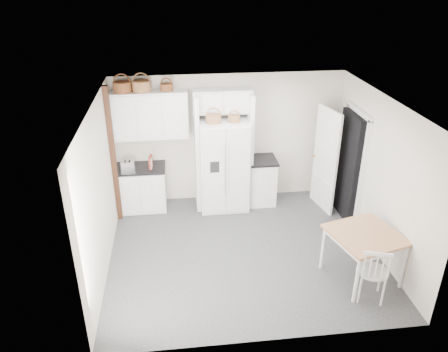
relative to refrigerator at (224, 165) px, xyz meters
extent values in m
plane|color=#2B2B30|center=(0.15, -1.61, -0.91)|extent=(4.50, 4.50, 0.00)
plane|color=white|center=(0.15, -1.61, 1.69)|extent=(4.50, 4.50, 0.00)
plane|color=beige|center=(0.15, 0.39, 0.39)|extent=(4.50, 0.00, 4.50)
plane|color=beige|center=(-2.10, -1.61, 0.39)|extent=(0.00, 4.00, 4.00)
plane|color=beige|center=(2.40, -1.61, 0.39)|extent=(0.00, 4.00, 4.00)
cube|color=white|center=(0.00, 0.00, 0.00)|extent=(0.94, 0.75, 1.81)
cube|color=silver|center=(-1.63, 0.09, -0.47)|extent=(0.93, 0.59, 0.86)
cube|color=silver|center=(0.78, 0.09, -0.45)|extent=(0.52, 0.62, 0.91)
cube|color=#A4693A|center=(1.85, -2.51, -0.50)|extent=(1.19, 1.19, 0.81)
cube|color=silver|center=(1.80, -2.97, -0.44)|extent=(0.56, 0.53, 0.94)
cube|color=black|center=(-1.63, 0.09, -0.02)|extent=(0.97, 0.63, 0.04)
cube|color=black|center=(0.78, 0.09, 0.03)|extent=(0.56, 0.66, 0.04)
cube|color=silver|center=(-1.84, -0.01, 0.08)|extent=(0.27, 0.17, 0.17)
cube|color=maroon|center=(-1.41, 0.01, 0.13)|extent=(0.07, 0.18, 0.26)
cube|color=beige|center=(-1.40, 0.01, 0.11)|extent=(0.05, 0.15, 0.22)
cylinder|color=#57351A|center=(-1.82, 0.22, 1.54)|extent=(0.33, 0.33, 0.19)
cylinder|color=brown|center=(-1.47, 0.22, 1.54)|extent=(0.33, 0.33, 0.20)
cylinder|color=#57351A|center=(-1.02, 0.22, 1.51)|extent=(0.23, 0.23, 0.13)
cylinder|color=brown|center=(-0.20, -0.10, 0.98)|extent=(0.29, 0.29, 0.15)
cylinder|color=brown|center=(0.18, -0.10, 0.97)|extent=(0.22, 0.22, 0.12)
cube|color=silver|center=(-1.35, 0.22, 0.99)|extent=(1.40, 0.34, 0.90)
cube|color=silver|center=(0.00, 0.22, 1.22)|extent=(1.12, 0.34, 0.45)
cube|color=silver|center=(-0.51, 0.09, 0.24)|extent=(0.08, 0.60, 2.30)
cube|color=silver|center=(0.51, 0.09, 0.24)|extent=(0.08, 0.60, 2.30)
cube|color=#3F2512|center=(-2.05, -0.26, 0.39)|extent=(0.09, 0.09, 2.60)
cube|color=black|center=(2.31, -0.61, 0.12)|extent=(0.18, 0.85, 2.05)
cube|color=white|center=(1.95, -0.28, 0.12)|extent=(0.21, 0.79, 2.05)
camera|label=1|loc=(-0.91, -7.71, 3.54)|focal=35.00mm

